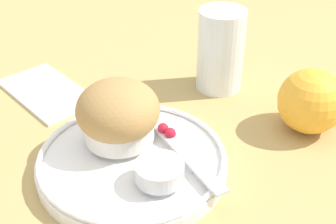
{
  "coord_description": "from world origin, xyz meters",
  "views": [
    {
      "loc": [
        0.32,
        -0.25,
        0.33
      ],
      "look_at": [
        0.02,
        0.03,
        0.06
      ],
      "focal_mm": 50.0,
      "sensor_mm": 36.0,
      "label": 1
    }
  ],
  "objects_px": {
    "butter_knife": "(174,142)",
    "orange_fruit": "(311,101)",
    "juice_glass": "(221,50)",
    "muffin": "(118,114)"
  },
  "relations": [
    {
      "from": "orange_fruit",
      "to": "juice_glass",
      "type": "relative_size",
      "value": 0.7
    },
    {
      "from": "orange_fruit",
      "to": "juice_glass",
      "type": "xyz_separation_m",
      "value": [
        -0.14,
        -0.0,
        0.02
      ]
    },
    {
      "from": "muffin",
      "to": "butter_knife",
      "type": "height_order",
      "value": "muffin"
    },
    {
      "from": "butter_knife",
      "to": "juice_glass",
      "type": "bearing_deg",
      "value": 128.95
    },
    {
      "from": "butter_knife",
      "to": "juice_glass",
      "type": "xyz_separation_m",
      "value": [
        -0.07,
        0.15,
        0.03
      ]
    },
    {
      "from": "butter_knife",
      "to": "orange_fruit",
      "type": "bearing_deg",
      "value": 80.21
    },
    {
      "from": "butter_knife",
      "to": "orange_fruit",
      "type": "xyz_separation_m",
      "value": [
        0.06,
        0.15,
        0.02
      ]
    },
    {
      "from": "juice_glass",
      "to": "muffin",
      "type": "bearing_deg",
      "value": -82.25
    },
    {
      "from": "muffin",
      "to": "orange_fruit",
      "type": "relative_size",
      "value": 1.16
    },
    {
      "from": "muffin",
      "to": "butter_knife",
      "type": "relative_size",
      "value": 0.49
    }
  ]
}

